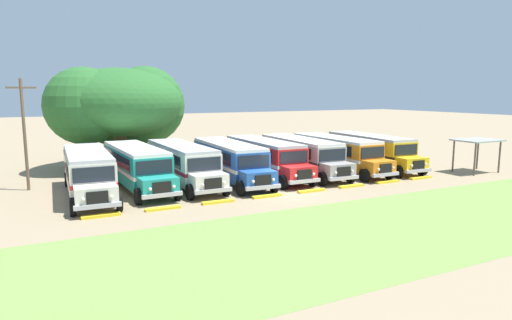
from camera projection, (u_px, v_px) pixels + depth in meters
name	position (u px, v px, depth m)	size (l,w,h in m)	color
ground_plane	(286.00, 193.00, 29.07)	(220.00, 220.00, 0.00)	#937F60
foreground_grass_strip	(379.00, 229.00, 21.44)	(80.00, 10.28, 0.01)	olive
parked_bus_slot_0	(88.00, 171.00, 28.35)	(3.04, 10.89, 2.82)	silver
parked_bus_slot_1	(137.00, 165.00, 30.64)	(3.00, 10.88, 2.82)	teal
parked_bus_slot_2	(183.00, 162.00, 31.81)	(2.79, 10.85, 2.82)	silver
parked_bus_slot_3	(230.00, 160.00, 32.97)	(3.06, 10.89, 2.82)	#23519E
parked_bus_slot_4	(265.00, 156.00, 34.82)	(2.81, 10.85, 2.82)	red
parked_bus_slot_5	(302.00, 154.00, 35.97)	(3.02, 10.88, 2.82)	#9E9993
parked_bus_slot_6	(337.00, 152.00, 37.21)	(2.70, 10.84, 2.82)	orange
parked_bus_slot_7	(371.00, 149.00, 38.92)	(3.21, 10.91, 2.82)	yellow
curb_wheelstop_0	(101.00, 216.00, 23.47)	(2.00, 0.36, 0.15)	yellow
curb_wheelstop_1	(163.00, 208.00, 24.96)	(2.00, 0.36, 0.15)	yellow
curb_wheelstop_2	(218.00, 202.00, 26.45)	(2.00, 0.36, 0.15)	yellow
curb_wheelstop_3	(267.00, 196.00, 27.94)	(2.00, 0.36, 0.15)	yellow
curb_wheelstop_4	(311.00, 191.00, 29.43)	(2.00, 0.36, 0.15)	yellow
curb_wheelstop_5	(351.00, 186.00, 30.92)	(2.00, 0.36, 0.15)	yellow
curb_wheelstop_6	(387.00, 182.00, 32.41)	(2.00, 0.36, 0.15)	yellow
curb_wheelstop_7	(420.00, 178.00, 33.90)	(2.00, 0.36, 0.15)	yellow
broad_shade_tree	(119.00, 105.00, 38.96)	(12.14, 11.37, 8.87)	brown
utility_pole	(24.00, 131.00, 29.41)	(1.80, 0.20, 7.42)	brown
waiting_shelter	(477.00, 143.00, 36.33)	(3.60, 2.60, 2.72)	brown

